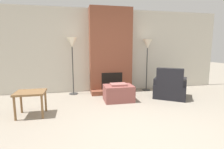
# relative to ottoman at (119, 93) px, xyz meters

# --- Properties ---
(ground_plane) EXTENTS (24.00, 24.00, 0.00)m
(ground_plane) POSITION_rel_ottoman_xyz_m (-0.00, -1.81, -0.22)
(ground_plane) COLOR gray
(wall_back) EXTENTS (7.67, 0.06, 2.60)m
(wall_back) POSITION_rel_ottoman_xyz_m (-0.00, 1.26, 1.08)
(wall_back) COLOR beige
(wall_back) RESTS_ON ground_plane
(fireplace) EXTENTS (1.30, 0.66, 2.60)m
(fireplace) POSITION_rel_ottoman_xyz_m (-0.00, 1.02, 1.04)
(fireplace) COLOR brown
(fireplace) RESTS_ON ground_plane
(ottoman) EXTENTS (0.76, 0.56, 0.47)m
(ottoman) POSITION_rel_ottoman_xyz_m (0.00, 0.00, 0.00)
(ottoman) COLOR #8C4C47
(ottoman) RESTS_ON ground_plane
(armchair) EXTENTS (1.16, 1.16, 0.86)m
(armchair) POSITION_rel_ottoman_xyz_m (1.49, -0.00, 0.05)
(armchair) COLOR black
(armchair) RESTS_ON ground_plane
(side_table) EXTENTS (0.58, 0.50, 0.51)m
(side_table) POSITION_rel_ottoman_xyz_m (-2.02, -0.60, 0.21)
(side_table) COLOR brown
(side_table) RESTS_ON ground_plane
(floor_lamp_left) EXTENTS (0.30, 0.30, 1.70)m
(floor_lamp_left) POSITION_rel_ottoman_xyz_m (-1.17, 0.96, 1.23)
(floor_lamp_left) COLOR #333333
(floor_lamp_left) RESTS_ON ground_plane
(floor_lamp_right) EXTENTS (0.30, 0.30, 1.66)m
(floor_lamp_right) POSITION_rel_ottoman_xyz_m (1.19, 0.96, 1.20)
(floor_lamp_right) COLOR #333333
(floor_lamp_right) RESTS_ON ground_plane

